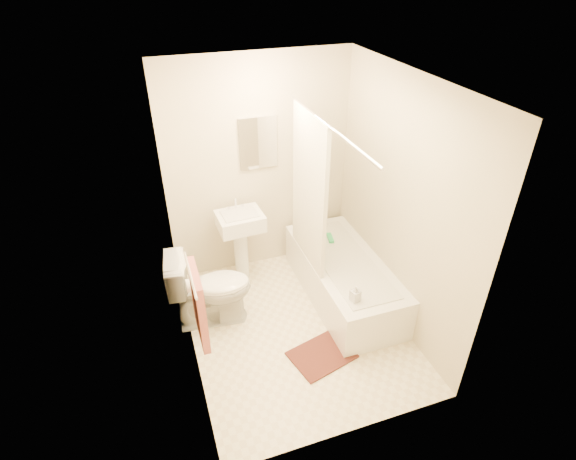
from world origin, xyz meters
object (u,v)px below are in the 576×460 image
object	(u,v)px
bath_mat	(322,355)
soap_bottle	(355,294)
toilet	(210,288)
sink	(241,244)
bathtub	(343,278)

from	to	relation	value
bath_mat	soap_bottle	distance (m)	0.66
toilet	soap_bottle	xyz separation A→B (m)	(1.20, -0.70, 0.16)
sink	bathtub	distance (m)	1.16
toilet	sink	bearing A→B (deg)	-32.62
soap_bottle	bathtub	bearing A→B (deg)	73.03
sink	bath_mat	world-z (taller)	sink
bath_mat	toilet	bearing A→B (deg)	136.09
toilet	soap_bottle	distance (m)	1.40
sink	bath_mat	distance (m)	1.50
toilet	soap_bottle	world-z (taller)	toilet
toilet	sink	size ratio (longest dim) A/B	0.87
bathtub	soap_bottle	xyz separation A→B (m)	(-0.18, -0.60, 0.32)
toilet	soap_bottle	size ratio (longest dim) A/B	4.55
toilet	bathtub	distance (m)	1.40
toilet	sink	world-z (taller)	sink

